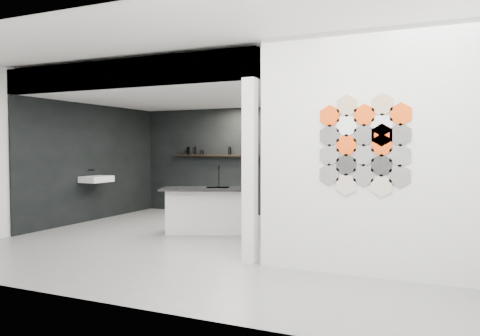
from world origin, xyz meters
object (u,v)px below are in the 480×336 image
wall_basin (97,179)px  stockpot (191,151)px  glass_vase (293,152)px  bottle_dark (230,151)px  glass_bowl (293,153)px  kitchen_island (205,210)px  partition_panel (363,154)px  kettle (264,152)px  utensil_cup (202,152)px

wall_basin → stockpot: (0.97, 2.07, 0.56)m
glass_vase → bottle_dark: size_ratio=0.70×
stockpot → glass_bowl: (2.42, 0.00, -0.04)m
stockpot → bottle_dark: same height
glass_vase → wall_basin: bearing=-148.7°
kitchen_island → bottle_dark: (-0.60, 2.24, 1.00)m
wall_basin → bottle_dark: size_ratio=3.52×
wall_basin → bottle_dark: 2.89m
kitchen_island → partition_panel: bearing=-51.2°
kettle → utensil_cup: (-1.52, 0.00, -0.02)m
partition_panel → bottle_dark: partition_panel is taller
glass_bowl → kitchen_island: bearing=-110.8°
kitchen_island → stockpot: 2.91m
stockpot → glass_bowl: bearing=0.0°
glass_vase → utensil_cup: 2.15m
bottle_dark → utensil_cup: bearing=180.0°
wall_basin → utensil_cup: size_ratio=6.03×
kettle → glass_vase: bearing=13.9°
wall_basin → partition_panel: bearing=-18.2°
wall_basin → bottle_dark: bottle_dark is taller
glass_bowl → stockpot: bearing=180.0°
glass_bowl → utensil_cup: 2.15m
glass_vase → partition_panel: bearing=-61.8°
kitchen_island → utensil_cup: utensil_cup is taller
wall_basin → glass_vase: (3.39, 2.07, 0.53)m
partition_panel → utensil_cup: partition_panel is taller
wall_basin → stockpot: bearing=64.9°
partition_panel → bottle_dark: size_ratio=16.41×
kitchen_island → glass_bowl: size_ratio=12.79×
partition_panel → glass_bowl: 4.39m
wall_basin → glass_bowl: 4.00m
partition_panel → utensil_cup: bearing=137.6°
wall_basin → glass_vase: size_ratio=4.99×
stockpot → glass_vase: 2.42m
glass_bowl → glass_vase: bearing=0.0°
wall_basin → kettle: (2.76, 2.07, 0.54)m
utensil_cup → bottle_dark: bearing=0.0°
stockpot → utensil_cup: 0.27m
kitchen_island → utensil_cup: 2.77m
wall_basin → stockpot: stockpot is taller
utensil_cup → kettle: bearing=0.0°
kettle → glass_vase: (0.63, 0.00, -0.01)m
stockpot → bottle_dark: 0.97m
bottle_dark → kettle: bearing=0.0°
partition_panel → wall_basin: 5.78m
partition_panel → utensil_cup: size_ratio=28.14×
wall_basin → kettle: kettle is taller
kettle → glass_bowl: (0.63, 0.00, -0.02)m
partition_panel → stockpot: bearing=139.3°
wall_basin → stockpot: 2.35m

